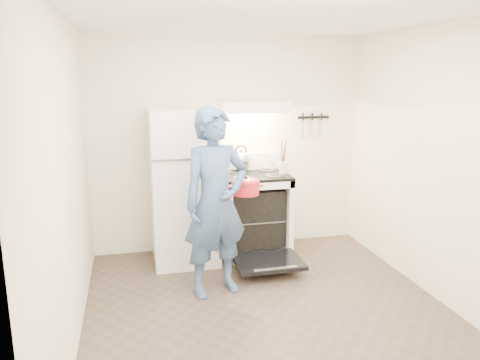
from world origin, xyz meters
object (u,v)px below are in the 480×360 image
Objects in this scene: person at (216,203)px; dutch_oven at (246,188)px; refrigerator at (184,187)px; stove_body at (254,215)px; tea_kettle at (241,158)px.

person is 5.19× the size of dutch_oven.
refrigerator is 0.90m from stove_body.
refrigerator is at bearing 86.59° from person.
refrigerator is 0.85m from dutch_oven.
stove_body is (0.81, 0.02, -0.39)m from refrigerator.
stove_body is at bearing -59.42° from tea_kettle.
refrigerator reaches higher than stove_body.
dutch_oven is at bearing 16.34° from person.
tea_kettle is (0.70, 0.21, 0.25)m from refrigerator.
stove_body is at bearing 39.38° from person.
dutch_oven is (0.54, -0.65, 0.11)m from refrigerator.
refrigerator is at bearing -178.23° from stove_body.
tea_kettle reaches higher than stove_body.
person reaches higher than tea_kettle.
person is 0.41m from dutch_oven.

